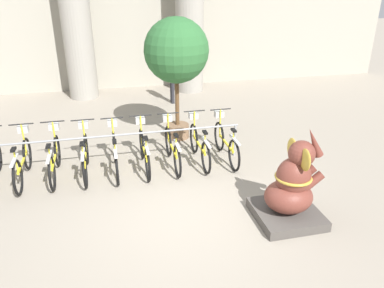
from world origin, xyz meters
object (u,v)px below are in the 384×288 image
Objects in this scene: bicycle_7 at (199,144)px; elephant_statue at (291,189)px; bicycle_1 at (23,161)px; person_pedestrian at (172,70)px; bicycle_5 at (144,150)px; bicycle_8 at (226,142)px; bicycle_6 at (172,147)px; potted_tree at (176,53)px; bicycle_2 at (54,158)px; bicycle_4 at (115,153)px; bicycle_3 at (85,155)px.

elephant_statue is (0.94, -2.47, 0.15)m from bicycle_7.
bicycle_1 is 0.98× the size of person_pedestrian.
bicycle_5 is 1.82m from bicycle_8.
bicycle_5 is 1.00× the size of bicycle_6.
potted_tree reaches higher than bicycle_1.
bicycle_2 is (0.61, 0.01, 0.00)m from bicycle_1.
bicycle_6 is (1.21, 0.03, 0.00)m from bicycle_4.
bicycle_1 is at bearing 178.51° from bicycle_4.
bicycle_3 and bicycle_8 have the same top height.
bicycle_3 is at bearing -1.10° from bicycle_1.
potted_tree reaches higher than person_pedestrian.
elephant_statue is at bearing -82.24° from bicycle_8.
bicycle_3 is 1.00× the size of bicycle_7.
bicycle_1 is at bearing -131.17° from person_pedestrian.
bicycle_1 is 0.59× the size of potted_tree.
potted_tree is at bearing 33.84° from bicycle_3.
bicycle_5 is at bearing -0.65° from bicycle_1.
bicycle_8 is at bearing -61.76° from potted_tree.
bicycle_5 is (0.61, 0.02, 0.00)m from bicycle_4.
person_pedestrian is at bearing 96.07° from elephant_statue.
potted_tree is (-0.19, 1.47, 1.73)m from bicycle_7.
bicycle_7 is 2.65m from elephant_statue.
bicycle_4 is 4.93m from person_pedestrian.
elephant_statue is 0.92× the size of person_pedestrian.
person_pedestrian reaches higher than bicycle_2.
elephant_statue is (3.36, -2.44, 0.15)m from bicycle_3.
bicycle_1 and bicycle_4 have the same top height.
bicycle_6 is 0.98× the size of person_pedestrian.
potted_tree reaches higher than bicycle_7.
bicycle_2 is 3.03m from bicycle_7.
bicycle_4 is at bearing -178.44° from bicycle_7.
bicycle_3 is 0.59× the size of potted_tree.
bicycle_3 is 0.61m from bicycle_4.
person_pedestrian is at bearing 48.83° from bicycle_1.
bicycle_7 is at bearing 1.41° from bicycle_5.
person_pedestrian is (3.85, 4.40, 0.68)m from bicycle_1.
bicycle_1 is 1.07× the size of elephant_statue.
person_pedestrian is at bearing 79.53° from bicycle_6.
elephant_statue is at bearing -41.25° from bicycle_4.
bicycle_5 and bicycle_7 have the same top height.
bicycle_4 is at bearing -2.28° from bicycle_3.
bicycle_2 is 1.00× the size of bicycle_5.
elephant_statue is at bearing -31.97° from bicycle_2.
potted_tree is at bearing 43.10° from bicycle_4.
bicycle_4 and bicycle_7 have the same top height.
person_pedestrian is at bearing 53.55° from bicycle_2.
bicycle_4 is at bearing -179.33° from bicycle_8.
bicycle_5 is (1.82, -0.04, 0.00)m from bicycle_2.
bicycle_2 is 1.00× the size of bicycle_4.
bicycle_1 is at bearing 151.68° from elephant_statue.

